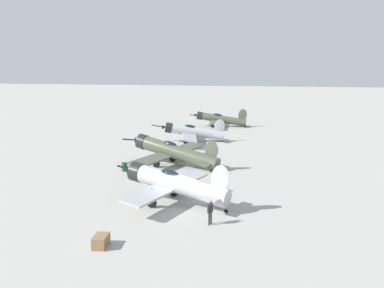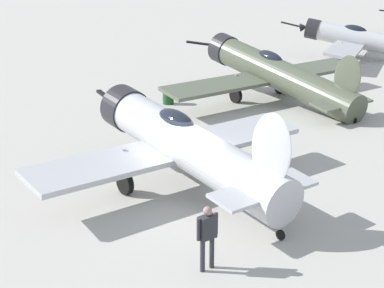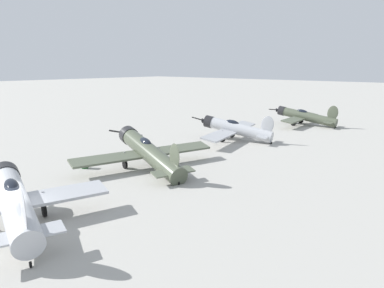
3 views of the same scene
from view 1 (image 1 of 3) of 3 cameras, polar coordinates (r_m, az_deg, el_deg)
name	(u,v)px [view 1 (image 1 of 3)]	position (r m, az deg, el deg)	size (l,w,h in m)	color
ground_plane	(179,205)	(34.02, -1.70, -8.06)	(400.00, 400.00, 0.00)	#A8A59E
airplane_foreground	(174,183)	(33.76, -2.41, -5.23)	(10.46, 10.16, 3.68)	#B7BABF
airplane_mid_apron	(174,152)	(46.65, -2.43, -1.04)	(12.91, 11.54, 3.39)	#4C5442
airplane_far_line	(192,132)	(61.30, 0.04, 1.65)	(13.30, 10.41, 3.33)	#B7BABF
airplane_outer_stand	(220,119)	(76.91, 3.70, 3.35)	(11.48, 10.18, 3.31)	#4C5442
ground_crew_mechanic	(210,210)	(29.63, 2.43, -8.75)	(0.66, 0.35, 1.73)	#2D2D33
equipment_crate	(101,241)	(26.99, -12.03, -12.53)	(1.40, 0.95, 0.71)	olive
fuel_drum	(125,167)	(44.95, -8.97, -3.02)	(0.62, 0.62, 0.88)	#19471E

